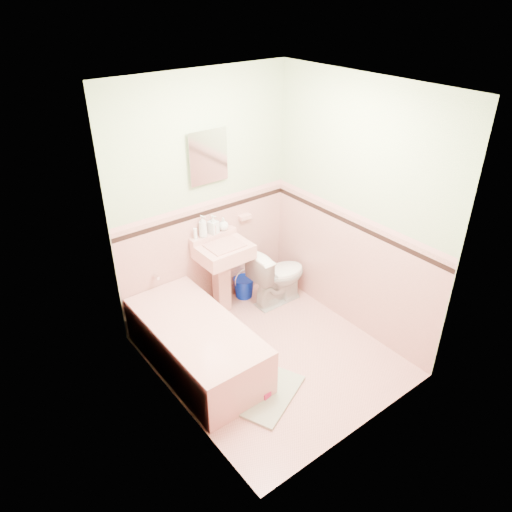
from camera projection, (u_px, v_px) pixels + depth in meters
floor at (272, 356)px, 4.68m from camera, size 2.20×2.20×0.00m
ceiling at (277, 87)px, 3.43m from camera, size 2.20×2.20×0.00m
wall_back at (204, 200)px, 4.81m from camera, size 2.50×0.00×2.50m
wall_front at (376, 303)px, 3.30m from camera, size 2.50×0.00×2.50m
wall_left at (168, 282)px, 3.53m from camera, size 0.00×2.50×2.50m
wall_right at (356, 211)px, 4.59m from camera, size 0.00×2.50×2.50m
wainscot_back at (208, 257)px, 5.13m from camera, size 2.00×0.00×2.00m
wainscot_front at (364, 372)px, 3.64m from camera, size 2.00×0.00×2.00m
wainscot_left at (177, 349)px, 3.86m from camera, size 0.00×2.20×2.20m
wainscot_right at (348, 270)px, 4.90m from camera, size 0.00×2.20×2.20m
accent_back at (206, 213)px, 4.87m from camera, size 2.00×0.00×2.00m
accent_front at (372, 317)px, 3.38m from camera, size 2.00×0.00×2.00m
accent_left at (172, 296)px, 3.60m from camera, size 0.00×2.20×2.20m
accent_right at (353, 224)px, 4.64m from camera, size 0.00×2.20×2.20m
cap_back at (205, 204)px, 4.82m from camera, size 2.00×0.00×2.00m
cap_front at (374, 305)px, 3.33m from camera, size 2.00×0.00×2.00m
cap_left at (171, 284)px, 3.55m from camera, size 0.00×2.20×2.20m
cap_right at (354, 215)px, 4.59m from camera, size 0.00×2.20×2.20m
bathtub at (197, 346)px, 4.46m from camera, size 0.70×1.50×0.45m
tub_faucet at (156, 276)px, 4.76m from camera, size 0.04×0.12×0.04m
sink at (224, 280)px, 5.09m from camera, size 0.53×0.48×0.83m
sink_faucet at (215, 230)px, 4.92m from camera, size 0.02×0.02×0.10m
medicine_cabinet at (208, 156)px, 4.59m from camera, size 0.37×0.04×0.46m
soap_dish at (245, 217)px, 5.18m from camera, size 0.13×0.08×0.04m
soap_bottle_left at (203, 226)px, 4.86m from camera, size 0.11×0.11×0.23m
soap_bottle_mid at (213, 224)px, 4.93m from camera, size 0.11×0.11×0.20m
soap_bottle_right at (223, 224)px, 5.01m from camera, size 0.13×0.13×0.14m
tube at (195, 234)px, 4.84m from camera, size 0.04×0.04×0.12m
toilet at (278, 275)px, 5.32m from camera, size 0.65×0.38×0.66m
bucket at (244, 287)px, 5.50m from camera, size 0.31×0.31×0.23m
bath_mat at (267, 393)px, 4.24m from camera, size 0.80×0.68×0.03m
shoe at (268, 392)px, 4.20m from camera, size 0.15×0.09×0.06m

